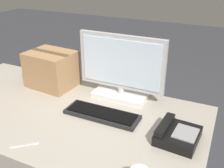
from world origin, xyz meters
name	(u,v)px	position (x,y,z in m)	size (l,w,h in m)	color
office_desk	(61,155)	(0.00, 0.00, 0.36)	(1.80, 0.90, 0.72)	#A89E8E
monitor	(121,71)	(0.29, 0.32, 0.91)	(0.58, 0.20, 0.42)	white
keyboard	(102,114)	(0.29, 0.05, 0.74)	(0.45, 0.15, 0.03)	black
desk_phone	(177,135)	(0.73, 0.01, 0.76)	(0.21, 0.23, 0.08)	black
spoon	(30,144)	(0.08, -0.34, 0.73)	(0.12, 0.11, 0.00)	silver
cardboard_box	(52,69)	(-0.22, 0.27, 0.85)	(0.34, 0.28, 0.25)	#9E754C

